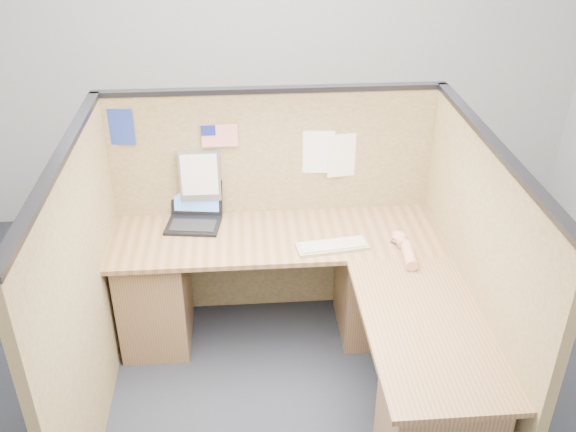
{
  "coord_description": "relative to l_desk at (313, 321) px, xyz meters",
  "views": [
    {
      "loc": [
        -0.18,
        -2.55,
        2.72
      ],
      "look_at": [
        0.06,
        0.5,
        0.96
      ],
      "focal_mm": 40.0,
      "sensor_mm": 36.0,
      "label": 1
    }
  ],
  "objects": [
    {
      "name": "floor",
      "position": [
        -0.18,
        -0.29,
        -0.39
      ],
      "size": [
        5.0,
        5.0,
        0.0
      ],
      "primitive_type": "plane",
      "color": "#1F222C",
      "rests_on": "ground"
    },
    {
      "name": "wall_back",
      "position": [
        -0.18,
        1.96,
        1.01
      ],
      "size": [
        5.0,
        0.0,
        5.0
      ],
      "primitive_type": "plane",
      "rotation": [
        1.57,
        0.0,
        0.0
      ],
      "color": "#AEB0B3",
      "rests_on": "floor"
    },
    {
      "name": "cubicle_partitions",
      "position": [
        -0.18,
        0.14,
        0.38
      ],
      "size": [
        2.06,
        1.83,
        1.53
      ],
      "color": "brown",
      "rests_on": "floor"
    },
    {
      "name": "l_desk",
      "position": [
        0.0,
        0.0,
        0.0
      ],
      "size": [
        1.95,
        1.75,
        0.73
      ],
      "color": "brown",
      "rests_on": "floor"
    },
    {
      "name": "laptop",
      "position": [
        -0.68,
        0.59,
        0.39
      ],
      "size": [
        0.35,
        0.35,
        0.23
      ],
      "rotation": [
        0.0,
        0.0,
        -0.14
      ],
      "color": "black",
      "rests_on": "l_desk"
    },
    {
      "name": "keyboard",
      "position": [
        0.13,
        0.23,
        0.35
      ],
      "size": [
        0.42,
        0.19,
        0.03
      ],
      "rotation": [
        0.0,
        0.0,
        0.14
      ],
      "color": "gray",
      "rests_on": "l_desk"
    },
    {
      "name": "mouse",
      "position": [
        0.52,
        0.26,
        0.36
      ],
      "size": [
        0.11,
        0.08,
        0.04
      ],
      "primitive_type": "ellipsoid",
      "rotation": [
        0.0,
        0.0,
        -0.2
      ],
      "color": "silver",
      "rests_on": "l_desk"
    },
    {
      "name": "hand_forearm",
      "position": [
        0.53,
        0.13,
        0.37
      ],
      "size": [
        0.1,
        0.35,
        0.07
      ],
      "color": "tan",
      "rests_on": "l_desk"
    },
    {
      "name": "blue_poster",
      "position": [
        -1.06,
        0.68,
        0.93
      ],
      "size": [
        0.16,
        0.02,
        0.22
      ],
      "primitive_type": "cube",
      "rotation": [
        0.0,
        0.0,
        -0.12
      ],
      "color": "#21349A",
      "rests_on": "cubicle_partitions"
    },
    {
      "name": "american_flag",
      "position": [
        -0.52,
        0.67,
        0.85
      ],
      "size": [
        0.22,
        0.01,
        0.37
      ],
      "color": "olive",
      "rests_on": "cubicle_partitions"
    },
    {
      "name": "file_holder",
      "position": [
        -0.63,
        0.66,
        0.61
      ],
      "size": [
        0.25,
        0.05,
        0.32
      ],
      "color": "slate",
      "rests_on": "cubicle_partitions"
    },
    {
      "name": "paper_left",
      "position": [
        0.26,
        0.68,
        0.71
      ],
      "size": [
        0.22,
        0.03,
        0.28
      ],
      "primitive_type": "cube",
      "rotation": [
        0.0,
        0.0,
        0.13
      ],
      "color": "white",
      "rests_on": "cubicle_partitions"
    },
    {
      "name": "paper_right",
      "position": [
        0.08,
        0.68,
        0.73
      ],
      "size": [
        0.21,
        0.02,
        0.27
      ],
      "primitive_type": "cube",
      "rotation": [
        0.0,
        0.0,
        -0.1
      ],
      "color": "white",
      "rests_on": "cubicle_partitions"
    }
  ]
}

